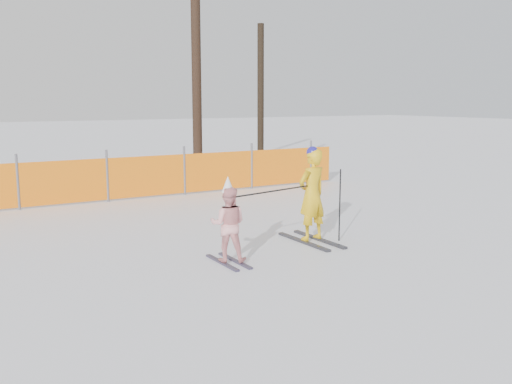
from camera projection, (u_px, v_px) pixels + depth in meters
ground at (273, 261)px, 8.65m from camera, size 120.00×120.00×0.00m
adult at (312, 195)px, 9.73m from camera, size 0.63×1.43×1.65m
child at (228, 224)px, 8.49m from camera, size 0.69×0.97×1.32m
ski_poles at (303, 198)px, 9.39m from camera, size 2.18×0.38×1.26m
safety_fence at (32, 184)px, 12.77m from camera, size 16.70×0.06×1.25m
tree_trunks at (214, 71)px, 18.69m from camera, size 2.49×0.61×7.29m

